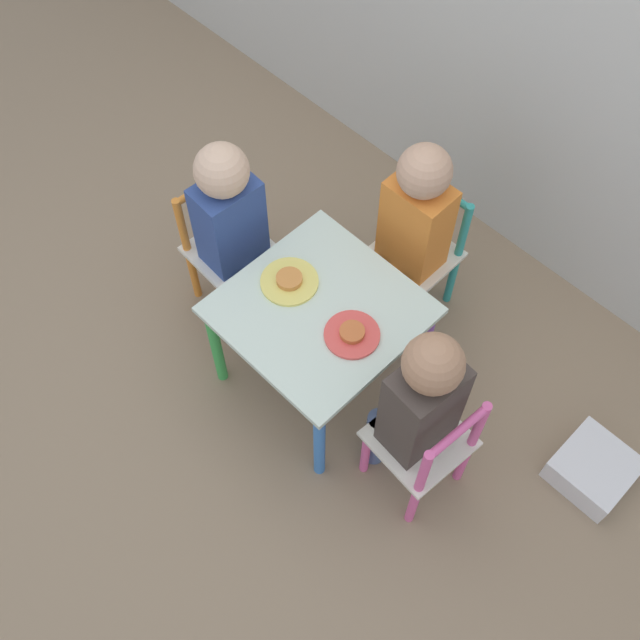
# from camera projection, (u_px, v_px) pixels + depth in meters

# --- Properties ---
(ground_plane) EXTENTS (6.00, 6.00, 0.00)m
(ground_plane) POSITION_uv_depth(u_px,v_px,m) (320.00, 376.00, 2.59)
(ground_plane) COLOR #8C755B
(kids_table) EXTENTS (0.54, 0.54, 0.43)m
(kids_table) POSITION_uv_depth(u_px,v_px,m) (320.00, 321.00, 2.28)
(kids_table) COLOR silver
(kids_table) RESTS_ON ground_plane
(chair_pink) EXTENTS (0.28, 0.28, 0.52)m
(chair_pink) POSITION_uv_depth(u_px,v_px,m) (424.00, 447.00, 2.18)
(chair_pink) COLOR silver
(chair_pink) RESTS_ON ground_plane
(chair_orange) EXTENTS (0.27, 0.27, 0.52)m
(chair_orange) POSITION_uv_depth(u_px,v_px,m) (228.00, 250.00, 2.56)
(chair_orange) COLOR silver
(chair_orange) RESTS_ON ground_plane
(chair_teal) EXTENTS (0.26, 0.26, 0.52)m
(chair_teal) POSITION_uv_depth(u_px,v_px,m) (418.00, 254.00, 2.55)
(chair_teal) COLOR silver
(chair_teal) RESTS_ON ground_plane
(child_right) EXTENTS (0.22, 0.21, 0.77)m
(child_right) POSITION_uv_depth(u_px,v_px,m) (418.00, 401.00, 2.03)
(child_right) COLOR #4C608E
(child_right) RESTS_ON ground_plane
(child_left) EXTENTS (0.22, 0.21, 0.76)m
(child_left) POSITION_uv_depth(u_px,v_px,m) (232.00, 222.00, 2.36)
(child_left) COLOR #38383D
(child_left) RESTS_ON ground_plane
(child_back) EXTENTS (0.20, 0.22, 0.77)m
(child_back) POSITION_uv_depth(u_px,v_px,m) (413.00, 224.00, 2.35)
(child_back) COLOR #4C608E
(child_back) RESTS_ON ground_plane
(plate_right) EXTENTS (0.16, 0.16, 0.03)m
(plate_right) POSITION_uv_depth(u_px,v_px,m) (352.00, 334.00, 2.16)
(plate_right) COLOR #E54C47
(plate_right) RESTS_ON kids_table
(plate_left) EXTENTS (0.18, 0.18, 0.03)m
(plate_left) POSITION_uv_depth(u_px,v_px,m) (289.00, 281.00, 2.26)
(plate_left) COLOR #EADB66
(plate_left) RESTS_ON kids_table
(storage_bin) EXTENTS (0.23, 0.23, 0.10)m
(storage_bin) POSITION_uv_depth(u_px,v_px,m) (593.00, 469.00, 2.36)
(storage_bin) COLOR silver
(storage_bin) RESTS_ON ground_plane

